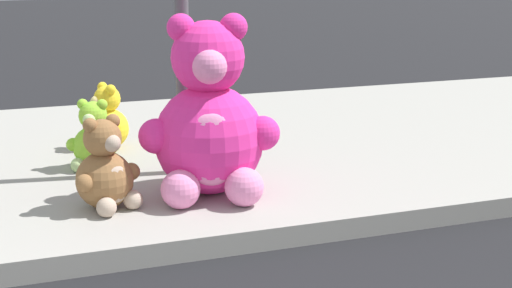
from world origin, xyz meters
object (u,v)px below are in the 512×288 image
at_px(plush_lime, 94,141).
at_px(plush_yellow, 106,123).
at_px(plush_pink_large, 209,124).
at_px(plush_brown, 106,172).

height_order(plush_lime, plush_yellow, plush_yellow).
bearing_deg(plush_yellow, plush_pink_large, -71.39).
distance_m(plush_lime, plush_yellow, 0.62).
distance_m(plush_brown, plush_lime, 1.01).
xyz_separation_m(plush_brown, plush_yellow, (0.24, 1.59, -0.02)).
relative_size(plush_lime, plush_yellow, 0.97).
height_order(plush_brown, plush_yellow, plush_brown).
distance_m(plush_pink_large, plush_brown, 0.80).
bearing_deg(plush_yellow, plush_brown, -98.48).
bearing_deg(plush_lime, plush_pink_large, -53.19).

